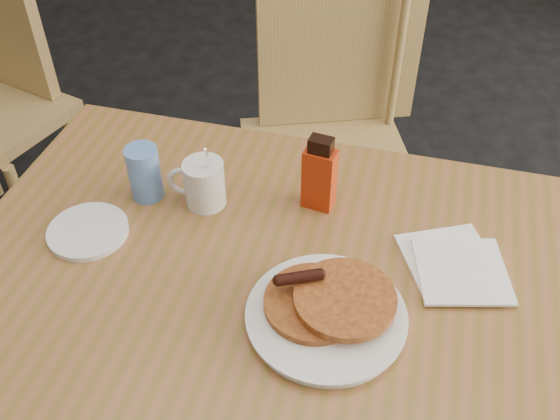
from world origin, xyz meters
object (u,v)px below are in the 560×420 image
object	(u,v)px
chair_main_far	(333,110)
syrup_bottle	(319,175)
pancake_plate	(327,311)
coffee_mug	(203,183)
main_table	(289,289)
blue_tumbler	(144,173)

from	to	relation	value
chair_main_far	syrup_bottle	size ratio (longest dim) A/B	6.27
pancake_plate	coffee_mug	size ratio (longest dim) A/B	1.77
main_table	chair_main_far	size ratio (longest dim) A/B	1.33
coffee_mug	syrup_bottle	bearing A→B (deg)	27.27
pancake_plate	chair_main_far	bearing A→B (deg)	93.92
chair_main_far	main_table	bearing A→B (deg)	-107.01
pancake_plate	main_table	bearing A→B (deg)	131.61
main_table	blue_tumbler	size ratio (longest dim) A/B	11.78
main_table	coffee_mug	xyz separation A→B (m)	(-0.20, 0.17, 0.09)
chair_main_far	pancake_plate	xyz separation A→B (m)	(0.06, -0.84, 0.16)
coffee_mug	syrup_bottle	distance (m)	0.23
pancake_plate	syrup_bottle	world-z (taller)	syrup_bottle
main_table	pancake_plate	bearing A→B (deg)	-48.39
coffee_mug	chair_main_far	bearing A→B (deg)	89.86
main_table	blue_tumbler	xyz separation A→B (m)	(-0.32, 0.17, 0.10)
syrup_bottle	blue_tumbler	xyz separation A→B (m)	(-0.35, -0.02, -0.02)
blue_tumbler	chair_main_far	bearing A→B (deg)	59.80
syrup_bottle	blue_tumbler	bearing A→B (deg)	-162.50
pancake_plate	syrup_bottle	xyz separation A→B (m)	(-0.05, 0.28, 0.06)
blue_tumbler	main_table	bearing A→B (deg)	-28.47
coffee_mug	blue_tumbler	world-z (taller)	coffee_mug
main_table	coffee_mug	distance (m)	0.28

